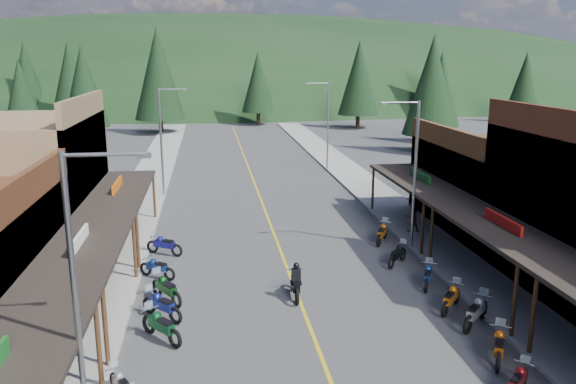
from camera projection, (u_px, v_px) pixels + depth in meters
name	position (u px, v px, depth m)	size (l,w,h in m)	color
ground	(309.00, 325.00, 21.88)	(220.00, 220.00, 0.00)	#38383A
centerline	(261.00, 199.00, 41.13)	(0.15, 90.00, 0.01)	gold
sidewalk_west	(139.00, 202.00, 39.92)	(3.40, 94.00, 0.15)	gray
sidewalk_east	(375.00, 194.00, 42.30)	(3.40, 94.00, 0.15)	gray
shop_west_3	(19.00, 184.00, 30.05)	(10.90, 10.20, 8.20)	brown
shop_east_3	(499.00, 186.00, 34.05)	(10.90, 10.20, 6.20)	#4C2D16
streetlight_0	(81.00, 290.00, 14.11)	(2.16, 0.18, 8.00)	gray
streetlight_1	(163.00, 137.00, 41.06)	(2.16, 0.18, 8.00)	gray
streetlight_2	(413.00, 168.00, 29.49)	(2.16, 0.18, 8.00)	gray
streetlight_3	(326.00, 122.00, 50.66)	(2.16, 0.18, 8.00)	gray
ridge_hill	(221.00, 95.00, 151.80)	(310.00, 140.00, 60.00)	black
pine_1	(70.00, 77.00, 84.27)	(5.88, 5.88, 12.50)	black
pine_2	(158.00, 74.00, 74.46)	(6.72, 6.72, 14.00)	black
pine_3	(258.00, 82.00, 84.43)	(5.04, 5.04, 11.00)	black
pine_4	(359.00, 78.00, 80.39)	(5.88, 5.88, 12.50)	black
pine_5	(433.00, 70.00, 93.95)	(6.72, 6.72, 14.00)	black
pine_6	(525.00, 81.00, 88.25)	(5.04, 5.04, 11.00)	black
pine_7	(26.00, 76.00, 88.95)	(5.88, 5.88, 12.50)	black
pine_8	(22.00, 100.00, 55.96)	(4.48, 4.48, 10.00)	black
pine_9	(440.00, 89.00, 66.98)	(4.93, 4.93, 10.80)	black
pine_10	(84.00, 86.00, 65.95)	(5.38, 5.38, 11.60)	black
pine_11	(432.00, 86.00, 59.50)	(5.82, 5.82, 12.40)	black
bike_west_7	(161.00, 325.00, 20.49)	(0.75, 2.26, 1.29)	#0D411E
bike_west_8	(162.00, 304.00, 22.23)	(0.73, 2.19, 1.25)	navy
bike_west_9	(166.00, 288.00, 23.75)	(0.77, 2.30, 1.31)	#0B3812
bike_west_10	(157.00, 267.00, 26.35)	(0.66, 1.99, 1.13)	navy
bike_west_11	(164.00, 244.00, 29.45)	(0.70, 2.11, 1.21)	navy
bike_east_5	(518.00, 380.00, 17.18)	(0.62, 1.85, 1.06)	maroon
bike_east_6	(499.00, 344.00, 19.14)	(0.72, 2.15, 1.23)	#B9540D
bike_east_7	(476.00, 311.00, 21.62)	(0.76, 2.27, 1.30)	gray
bike_east_8	(451.00, 297.00, 22.98)	(0.69, 2.08, 1.19)	#CC660E
bike_east_9	(428.00, 275.00, 25.36)	(0.67, 2.00, 1.14)	navy
bike_east_10	(397.00, 254.00, 28.04)	(0.68, 2.03, 1.16)	black
bike_east_11	(382.00, 232.00, 31.38)	(0.74, 2.21, 1.26)	#B4570C
rider_on_bike	(296.00, 283.00, 24.24)	(0.87, 2.24, 1.67)	black
pedestrian_east_b	(412.00, 217.00, 32.95)	(0.86, 0.49, 1.77)	#4E4031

